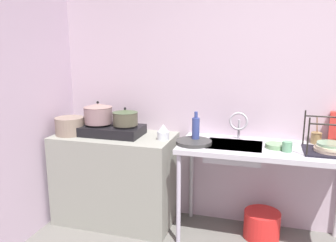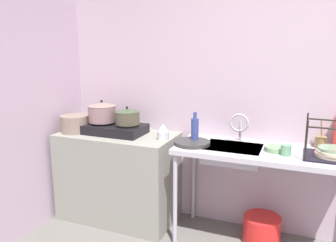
# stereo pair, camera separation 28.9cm
# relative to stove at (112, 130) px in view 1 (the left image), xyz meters

# --- Properties ---
(wall_back) EXTENTS (5.48, 0.10, 2.49)m
(wall_back) POSITION_rel_stove_xyz_m (1.77, 0.33, 0.36)
(wall_back) COLOR #BAA7B4
(wall_back) RESTS_ON ground
(counter_concrete) EXTENTS (1.08, 0.57, 0.83)m
(counter_concrete) POSITION_rel_stove_xyz_m (0.02, -0.00, -0.46)
(counter_concrete) COLOR gray
(counter_concrete) RESTS_ON ground
(counter_sink) EXTENTS (1.36, 0.57, 0.83)m
(counter_sink) POSITION_rel_stove_xyz_m (1.34, -0.00, -0.12)
(counter_sink) COLOR #B6B5BD
(counter_sink) RESTS_ON ground
(stove) EXTENTS (0.56, 0.33, 0.10)m
(stove) POSITION_rel_stove_xyz_m (0.00, 0.00, 0.00)
(stove) COLOR black
(stove) RESTS_ON counter_concrete
(pot_on_left_burner) EXTENTS (0.26, 0.26, 0.21)m
(pot_on_left_burner) POSITION_rel_stove_xyz_m (-0.13, -0.00, 0.15)
(pot_on_left_burner) COLOR gray
(pot_on_left_burner) RESTS_ON stove
(pot_on_right_burner) EXTENTS (0.23, 0.23, 0.16)m
(pot_on_right_burner) POSITION_rel_stove_xyz_m (0.13, -0.00, 0.13)
(pot_on_right_burner) COLOR #474434
(pot_on_right_burner) RESTS_ON stove
(pot_beside_stove) EXTENTS (0.26, 0.26, 0.16)m
(pot_beside_stove) POSITION_rel_stove_xyz_m (-0.38, -0.09, 0.03)
(pot_beside_stove) COLOR gray
(pot_beside_stove) RESTS_ON counter_concrete
(percolator) EXTENTS (0.10, 0.10, 0.14)m
(percolator) POSITION_rel_stove_xyz_m (0.49, -0.02, 0.02)
(percolator) COLOR silver
(percolator) RESTS_ON counter_concrete
(sink_basin) EXTENTS (0.45, 0.35, 0.12)m
(sink_basin) POSITION_rel_stove_xyz_m (1.10, -0.01, -0.11)
(sink_basin) COLOR #B6B5BD
(sink_basin) RESTS_ON counter_sink
(faucet) EXTENTS (0.16, 0.09, 0.25)m
(faucet) POSITION_rel_stove_xyz_m (1.12, 0.14, 0.11)
(faucet) COLOR #B6B5BD
(faucet) RESTS_ON counter_sink
(frying_pan) EXTENTS (0.30, 0.30, 0.03)m
(frying_pan) POSITION_rel_stove_xyz_m (0.78, -0.08, -0.03)
(frying_pan) COLOR #313130
(frying_pan) RESTS_ON counter_sink
(dish_rack) EXTENTS (0.39, 0.31, 0.29)m
(dish_rack) POSITION_rel_stove_xyz_m (1.82, -0.02, -0.01)
(dish_rack) COLOR black
(dish_rack) RESTS_ON counter_sink
(cup_by_rack) EXTENTS (0.07, 0.07, 0.08)m
(cup_by_rack) POSITION_rel_stove_xyz_m (1.51, -0.08, -0.01)
(cup_by_rack) COLOR #5B966E
(cup_by_rack) RESTS_ON counter_sink
(small_bowl_on_drainboard) EXTENTS (0.16, 0.16, 0.04)m
(small_bowl_on_drainboard) POSITION_rel_stove_xyz_m (1.42, -0.01, -0.03)
(small_bowl_on_drainboard) COLOR #6A9565
(small_bowl_on_drainboard) RESTS_ON counter_sink
(bottle_by_sink) EXTENTS (0.06, 0.06, 0.26)m
(bottle_by_sink) POSITION_rel_stove_xyz_m (0.78, -0.02, 0.06)
(bottle_by_sink) COLOR navy
(bottle_by_sink) RESTS_ON counter_sink
(utensil_jar) EXTENTS (0.08, 0.08, 0.23)m
(utensil_jar) POSITION_rel_stove_xyz_m (1.75, 0.22, 0.00)
(utensil_jar) COLOR olive
(utensil_jar) RESTS_ON counter_sink
(bucket_on_floor) EXTENTS (0.31, 0.31, 0.23)m
(bucket_on_floor) POSITION_rel_stove_xyz_m (1.36, 0.05, -0.76)
(bucket_on_floor) COLOR red
(bucket_on_floor) RESTS_ON ground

